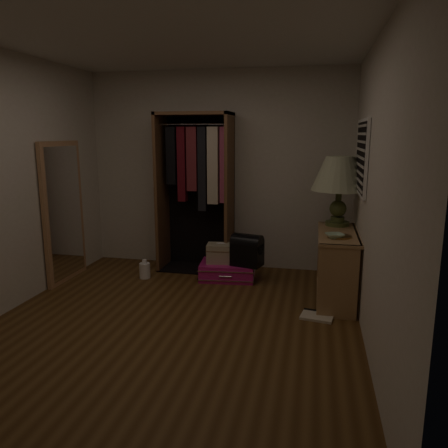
{
  "coord_description": "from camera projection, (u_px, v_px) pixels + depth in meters",
  "views": [
    {
      "loc": [
        1.28,
        -3.69,
        1.78
      ],
      "look_at": [
        0.3,
        0.95,
        0.8
      ],
      "focal_mm": 35.0,
      "sensor_mm": 36.0,
      "label": 1
    }
  ],
  "objects": [
    {
      "name": "open_wardrobe",
      "position": [
        197.0,
        179.0,
        5.66
      ],
      "size": [
        0.95,
        0.5,
        2.05
      ],
      "color": "brown",
      "rests_on": "ground"
    },
    {
      "name": "console_bookshelf",
      "position": [
        336.0,
        263.0,
        4.77
      ],
      "size": [
        0.42,
        1.12,
        0.75
      ],
      "color": "#A57A4F",
      "rests_on": "ground"
    },
    {
      "name": "table_lamp",
      "position": [
        340.0,
        175.0,
        4.9
      ],
      "size": [
        0.76,
        0.76,
        0.79
      ],
      "rotation": [
        0.0,
        0.0,
        0.23
      ],
      "color": "#435027",
      "rests_on": "console_bookshelf"
    },
    {
      "name": "pink_suitcase",
      "position": [
        227.0,
        270.0,
        5.47
      ],
      "size": [
        0.73,
        0.56,
        0.21
      ],
      "rotation": [
        0.0,
        0.0,
        0.1
      ],
      "color": "#BE1773",
      "rests_on": "ground"
    },
    {
      "name": "white_jug",
      "position": [
        145.0,
        270.0,
        5.49
      ],
      "size": [
        0.16,
        0.16,
        0.24
      ],
      "rotation": [
        0.0,
        0.0,
        -0.24
      ],
      "color": "white",
      "rests_on": "ground"
    },
    {
      "name": "ceramic_bowl",
      "position": [
        335.0,
        236.0,
        4.4
      ],
      "size": [
        0.24,
        0.24,
        0.05
      ],
      "primitive_type": "imported",
      "rotation": [
        0.0,
        0.0,
        0.33
      ],
      "color": "#A9CBAB",
      "rests_on": "console_bookshelf"
    },
    {
      "name": "room_walls",
      "position": [
        178.0,
        166.0,
        3.88
      ],
      "size": [
        3.52,
        4.02,
        2.6
      ],
      "color": "beige",
      "rests_on": "ground"
    },
    {
      "name": "floor_mirror",
      "position": [
        64.0,
        212.0,
        5.29
      ],
      "size": [
        0.06,
        0.8,
        1.7
      ],
      "color": "tan",
      "rests_on": "ground"
    },
    {
      "name": "train_case",
      "position": [
        221.0,
        253.0,
        5.43
      ],
      "size": [
        0.37,
        0.28,
        0.25
      ],
      "rotation": [
        0.0,
        0.0,
        0.11
      ],
      "color": "tan",
      "rests_on": "pink_suitcase"
    },
    {
      "name": "floor_book",
      "position": [
        318.0,
        315.0,
        4.34
      ],
      "size": [
        0.35,
        0.3,
        0.03
      ],
      "rotation": [
        0.0,
        0.0,
        -0.18
      ],
      "color": "beige",
      "rests_on": "ground"
    },
    {
      "name": "ground",
      "position": [
        173.0,
        324.0,
        4.16
      ],
      "size": [
        4.0,
        4.0,
        0.0
      ],
      "primitive_type": "plane",
      "color": "#503317",
      "rests_on": "ground"
    },
    {
      "name": "brass_tray",
      "position": [
        339.0,
        236.0,
        4.45
      ],
      "size": [
        0.27,
        0.27,
        0.01
      ],
      "rotation": [
        0.0,
        0.0,
        -0.09
      ],
      "color": "#A47A3F",
      "rests_on": "console_bookshelf"
    },
    {
      "name": "black_bag",
      "position": [
        247.0,
        249.0,
        5.29
      ],
      "size": [
        0.41,
        0.32,
        0.39
      ],
      "rotation": [
        0.0,
        0.0,
        -0.26
      ],
      "color": "black",
      "rests_on": "pink_suitcase"
    }
  ]
}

